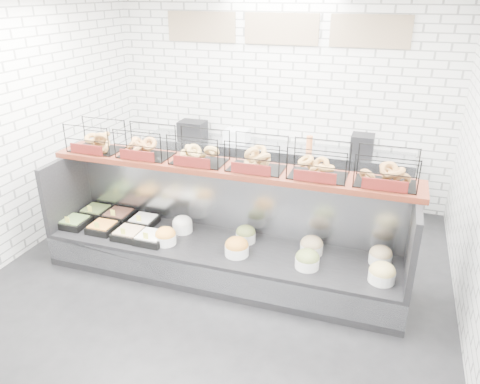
% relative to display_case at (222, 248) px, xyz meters
% --- Properties ---
extents(ground, '(5.50, 5.50, 0.00)m').
position_rel_display_case_xyz_m(ground, '(0.01, -0.34, -0.33)').
color(ground, black).
rests_on(ground, ground).
extents(room_shell, '(5.02, 5.51, 3.01)m').
position_rel_display_case_xyz_m(room_shell, '(0.01, 0.26, 1.73)').
color(room_shell, white).
rests_on(room_shell, ground).
extents(display_case, '(4.00, 0.90, 1.20)m').
position_rel_display_case_xyz_m(display_case, '(0.00, 0.00, 0.00)').
color(display_case, black).
rests_on(display_case, ground).
extents(bagel_shelf, '(4.10, 0.50, 0.40)m').
position_rel_display_case_xyz_m(bagel_shelf, '(0.01, 0.18, 1.05)').
color(bagel_shelf, '#4A1A10').
rests_on(bagel_shelf, display_case).
extents(prep_counter, '(4.00, 0.60, 1.20)m').
position_rel_display_case_xyz_m(prep_counter, '(0.00, 2.09, 0.14)').
color(prep_counter, '#93969B').
rests_on(prep_counter, ground).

